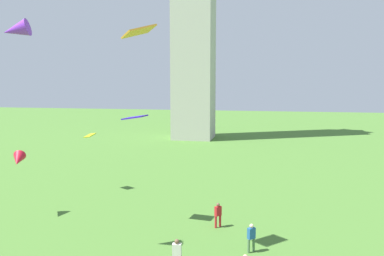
% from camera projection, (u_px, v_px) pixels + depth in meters
% --- Properties ---
extents(person_0, '(0.51, 0.28, 1.65)m').
position_uv_depth(person_0, '(177.00, 253.00, 18.57)').
color(person_0, '#2D3338').
rests_on(person_0, ground_plane).
extents(person_3, '(0.46, 0.46, 1.59)m').
position_uv_depth(person_3, '(218.00, 213.00, 24.28)').
color(person_3, red).
rests_on(person_3, ground_plane).
extents(person_5, '(0.46, 0.46, 1.59)m').
position_uv_depth(person_5, '(251.00, 236.00, 20.72)').
color(person_5, '#51754C').
rests_on(person_5, ground_plane).
extents(kite_flying_0, '(1.27, 1.56, 1.18)m').
position_uv_depth(kite_flying_0, '(18.00, 160.00, 25.62)').
color(kite_flying_0, red).
extents(kite_flying_1, '(1.78, 1.88, 0.76)m').
position_uv_depth(kite_flying_1, '(139.00, 31.00, 18.96)').
color(kite_flying_1, orange).
extents(kite_flying_2, '(1.57, 1.21, 0.32)m').
position_uv_depth(kite_flying_2, '(135.00, 117.00, 24.09)').
color(kite_flying_2, '#3016B9').
extents(kite_flying_3, '(1.20, 1.15, 0.47)m').
position_uv_depth(kite_flying_3, '(90.00, 135.00, 32.06)').
color(kite_flying_3, '#B0B612').
extents(kite_flying_4, '(1.55, 1.19, 1.12)m').
position_uv_depth(kite_flying_4, '(16.00, 30.00, 18.53)').
color(kite_flying_4, purple).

